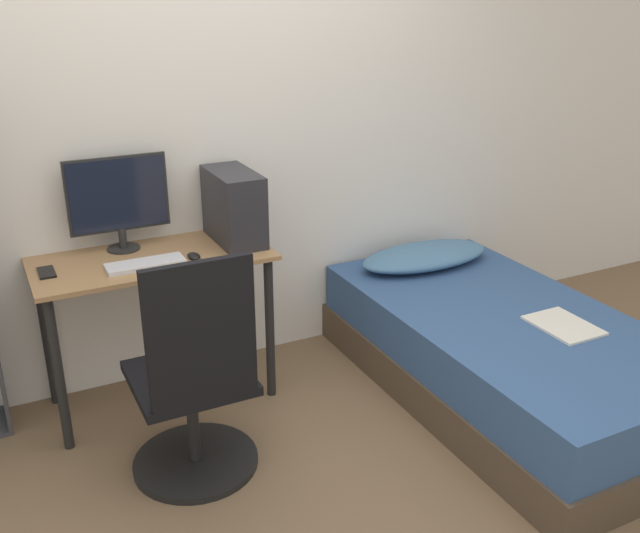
# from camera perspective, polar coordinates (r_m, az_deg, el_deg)

# --- Properties ---
(ground_plane) EXTENTS (14.00, 14.00, 0.00)m
(ground_plane) POSITION_cam_1_polar(r_m,az_deg,el_deg) (2.91, 1.42, -19.84)
(ground_plane) COLOR brown
(wall_back) EXTENTS (8.00, 0.05, 2.50)m
(wall_back) POSITION_cam_1_polar(r_m,az_deg,el_deg) (3.59, -9.57, 10.51)
(wall_back) COLOR silver
(wall_back) RESTS_ON ground_plane
(desk) EXTENTS (1.08, 0.52, 0.76)m
(desk) POSITION_cam_1_polar(r_m,az_deg,el_deg) (3.43, -13.11, -1.27)
(desk) COLOR #997047
(desk) RESTS_ON ground_plane
(office_chair) EXTENTS (0.53, 0.53, 1.01)m
(office_chair) POSITION_cam_1_polar(r_m,az_deg,el_deg) (2.97, -9.95, -10.12)
(office_chair) COLOR black
(office_chair) RESTS_ON ground_plane
(bed) EXTENTS (1.04, 1.94, 0.44)m
(bed) POSITION_cam_1_polar(r_m,az_deg,el_deg) (3.68, 14.45, -6.79)
(bed) COLOR #4C3D2D
(bed) RESTS_ON ground_plane
(pillow) EXTENTS (0.79, 0.36, 0.11)m
(pillow) POSITION_cam_1_polar(r_m,az_deg,el_deg) (4.06, 8.39, 0.83)
(pillow) COLOR teal
(pillow) RESTS_ON bed
(magazine) EXTENTS (0.24, 0.32, 0.01)m
(magazine) POSITION_cam_1_polar(r_m,az_deg,el_deg) (3.52, 18.91, -4.48)
(magazine) COLOR silver
(magazine) RESTS_ON bed
(monitor) EXTENTS (0.46, 0.15, 0.45)m
(monitor) POSITION_cam_1_polar(r_m,az_deg,el_deg) (3.43, -15.84, 5.27)
(monitor) COLOR black
(monitor) RESTS_ON desk
(keyboard) EXTENTS (0.35, 0.13, 0.02)m
(keyboard) POSITION_cam_1_polar(r_m,az_deg,el_deg) (3.27, -13.79, 0.20)
(keyboard) COLOR silver
(keyboard) RESTS_ON desk
(pc_tower) EXTENTS (0.20, 0.40, 0.35)m
(pc_tower) POSITION_cam_1_polar(r_m,az_deg,el_deg) (3.47, -6.91, 4.79)
(pc_tower) COLOR #232328
(pc_tower) RESTS_ON desk
(mouse) EXTENTS (0.06, 0.09, 0.02)m
(mouse) POSITION_cam_1_polar(r_m,az_deg,el_deg) (3.32, -10.07, 0.84)
(mouse) COLOR black
(mouse) RESTS_ON desk
(phone) EXTENTS (0.07, 0.14, 0.01)m
(phone) POSITION_cam_1_polar(r_m,az_deg,el_deg) (3.32, -21.03, -0.44)
(phone) COLOR black
(phone) RESTS_ON desk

